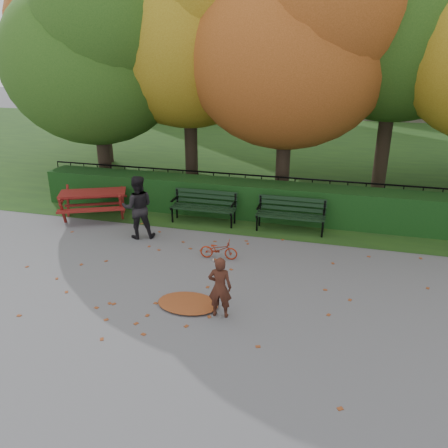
% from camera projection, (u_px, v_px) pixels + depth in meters
% --- Properties ---
extents(ground, '(90.00, 90.00, 0.00)m').
position_uv_depth(ground, '(211.00, 293.00, 8.63)').
color(ground, slate).
rests_on(ground, ground).
extents(grass_strip, '(90.00, 90.00, 0.00)m').
position_uv_depth(grass_strip, '(294.00, 150.00, 21.20)').
color(grass_strip, '#1B3816').
rests_on(grass_strip, ground).
extents(building_left, '(10.00, 7.00, 15.00)m').
position_uv_depth(building_left, '(194.00, 7.00, 31.41)').
color(building_left, gray).
rests_on(building_left, ground).
extents(building_right, '(9.00, 6.00, 12.00)m').
position_uv_depth(building_right, '(441.00, 27.00, 29.63)').
color(building_right, gray).
rests_on(building_right, ground).
extents(hedge, '(13.00, 0.90, 1.00)m').
position_uv_depth(hedge, '(256.00, 200.00, 12.49)').
color(hedge, black).
rests_on(hedge, ground).
extents(iron_fence, '(14.00, 0.04, 1.02)m').
position_uv_depth(iron_fence, '(261.00, 191.00, 13.19)').
color(iron_fence, black).
rests_on(iron_fence, ground).
extents(tree_a, '(5.88, 5.60, 7.48)m').
position_uv_depth(tree_a, '(99.00, 49.00, 13.24)').
color(tree_a, black).
rests_on(tree_a, ground).
extents(tree_b, '(6.72, 6.40, 8.79)m').
position_uv_depth(tree_b, '(196.00, 18.00, 13.30)').
color(tree_b, black).
rests_on(tree_b, ground).
extents(tree_c, '(6.30, 6.00, 8.00)m').
position_uv_depth(tree_c, '(300.00, 37.00, 12.01)').
color(tree_c, black).
rests_on(tree_c, ground).
extents(tree_f, '(6.93, 6.60, 9.19)m').
position_uv_depth(tree_f, '(100.00, 17.00, 16.57)').
color(tree_f, black).
rests_on(tree_f, ground).
extents(bench_left, '(1.80, 0.57, 0.88)m').
position_uv_depth(bench_left, '(204.00, 204.00, 12.08)').
color(bench_left, black).
rests_on(bench_left, ground).
extents(bench_right, '(1.80, 0.57, 0.88)m').
position_uv_depth(bench_right, '(291.00, 212.00, 11.50)').
color(bench_right, black).
rests_on(bench_right, ground).
extents(picnic_table, '(2.25, 2.08, 0.88)m').
position_uv_depth(picnic_table, '(93.00, 198.00, 12.36)').
color(picnic_table, maroon).
rests_on(picnic_table, ground).
extents(leaf_pile, '(1.28, 0.98, 0.08)m').
position_uv_depth(leaf_pile, '(188.00, 303.00, 8.22)').
color(leaf_pile, maroon).
rests_on(leaf_pile, ground).
extents(leaf_scatter, '(9.00, 5.70, 0.01)m').
position_uv_depth(leaf_scatter, '(215.00, 286.00, 8.90)').
color(leaf_scatter, maroon).
rests_on(leaf_scatter, ground).
extents(child, '(0.45, 0.31, 1.16)m').
position_uv_depth(child, '(220.00, 287.00, 7.69)').
color(child, '#3F1E14').
rests_on(child, ground).
extents(adult, '(0.97, 0.88, 1.62)m').
position_uv_depth(adult, '(138.00, 207.00, 10.96)').
color(adult, black).
rests_on(adult, ground).
extents(bicycle, '(0.89, 0.36, 0.46)m').
position_uv_depth(bicycle, '(219.00, 249.00, 10.00)').
color(bicycle, '#99240E').
rests_on(bicycle, ground).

